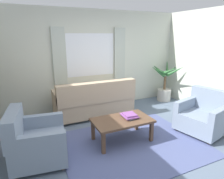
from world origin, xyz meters
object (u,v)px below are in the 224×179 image
Objects in this scene: potted_plant at (165,85)px; book_stack_on_table at (130,116)px; couch at (95,102)px; armchair_left at (35,141)px; coffee_table at (122,122)px; armchair_right at (203,116)px.

book_stack_on_table is at bearing -143.77° from potted_plant.
couch reaches higher than book_stack_on_table.
armchair_left is 0.76× the size of potted_plant.
armchair_left is 0.86× the size of coffee_table.
armchair_left is 2.72× the size of book_stack_on_table.
armchair_right is 2.91× the size of book_stack_on_table.
armchair_left reaches higher than coffee_table.
armchair_right is at bearing -12.54° from coffee_table.
armchair_right is at bearing 135.40° from couch.
book_stack_on_table is 2.63m from potted_plant.
armchair_right reaches higher than coffee_table.
armchair_right reaches higher than book_stack_on_table.
potted_plant is at bearing -174.55° from couch.
book_stack_on_table reaches higher than coffee_table.
armchair_right is (1.76, -1.73, -0.01)m from couch.
couch is 1.89× the size of armchair_right.
armchair_left is at bearing -179.67° from book_stack_on_table.
couch is at bearing -40.35° from armchair_left.
armchair_right is 0.81× the size of potted_plant.
armchair_right is 1.58m from book_stack_on_table.
armchair_left is (-1.48, -1.34, -0.01)m from couch.
coffee_table is at bearing 92.35° from couch.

